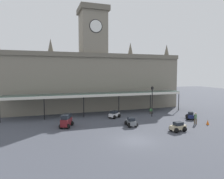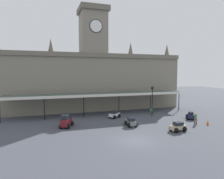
{
  "view_description": "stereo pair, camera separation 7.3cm",
  "coord_description": "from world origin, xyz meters",
  "px_view_note": "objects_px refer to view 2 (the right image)",
  "views": [
    {
      "loc": [
        -9.29,
        -19.74,
        7.42
      ],
      "look_at": [
        0.0,
        8.08,
        4.96
      ],
      "focal_mm": 32.71,
      "sensor_mm": 36.0,
      "label": 1
    },
    {
      "loc": [
        -9.22,
        -19.76,
        7.42
      ],
      "look_at": [
        0.0,
        8.08,
        4.96
      ],
      "focal_mm": 32.71,
      "sensor_mm": 36.0,
      "label": 2
    }
  ],
  "objects_px": {
    "car_maroon_van": "(66,121)",
    "victorian_lamppost": "(152,98)",
    "planter_forecourt_centre": "(151,111)",
    "car_navy_sedan": "(191,116)",
    "traffic_cone": "(208,122)",
    "pedestrian_near_entrance": "(196,118)",
    "car_white_sedan": "(114,115)",
    "car_grey_sedan": "(131,122)",
    "car_beige_sedan": "(178,127)"
  },
  "relations": [
    {
      "from": "car_beige_sedan",
      "to": "victorian_lamppost",
      "type": "bearing_deg",
      "value": 82.16
    },
    {
      "from": "car_grey_sedan",
      "to": "car_navy_sedan",
      "type": "relative_size",
      "value": 0.94
    },
    {
      "from": "car_white_sedan",
      "to": "planter_forecourt_centre",
      "type": "distance_m",
      "value": 7.56
    },
    {
      "from": "car_maroon_van",
      "to": "car_navy_sedan",
      "type": "height_order",
      "value": "car_maroon_van"
    },
    {
      "from": "car_maroon_van",
      "to": "traffic_cone",
      "type": "xyz_separation_m",
      "value": [
        19.22,
        -5.05,
        -0.45
      ]
    },
    {
      "from": "car_navy_sedan",
      "to": "planter_forecourt_centre",
      "type": "distance_m",
      "value": 6.95
    },
    {
      "from": "car_navy_sedan",
      "to": "traffic_cone",
      "type": "height_order",
      "value": "car_navy_sedan"
    },
    {
      "from": "car_white_sedan",
      "to": "car_grey_sedan",
      "type": "bearing_deg",
      "value": -84.58
    },
    {
      "from": "car_white_sedan",
      "to": "victorian_lamppost",
      "type": "bearing_deg",
      "value": -9.7
    },
    {
      "from": "car_white_sedan",
      "to": "traffic_cone",
      "type": "height_order",
      "value": "car_white_sedan"
    },
    {
      "from": "pedestrian_near_entrance",
      "to": "victorian_lamppost",
      "type": "distance_m",
      "value": 7.64
    },
    {
      "from": "car_white_sedan",
      "to": "car_maroon_van",
      "type": "distance_m",
      "value": 8.69
    },
    {
      "from": "victorian_lamppost",
      "to": "car_maroon_van",
      "type": "bearing_deg",
      "value": -171.23
    },
    {
      "from": "car_grey_sedan",
      "to": "car_navy_sedan",
      "type": "xyz_separation_m",
      "value": [
        10.76,
        0.93,
        0.0
      ]
    },
    {
      "from": "car_navy_sedan",
      "to": "traffic_cone",
      "type": "distance_m",
      "value": 3.75
    },
    {
      "from": "car_navy_sedan",
      "to": "car_beige_sedan",
      "type": "bearing_deg",
      "value": -140.13
    },
    {
      "from": "car_maroon_van",
      "to": "planter_forecourt_centre",
      "type": "height_order",
      "value": "car_maroon_van"
    },
    {
      "from": "car_grey_sedan",
      "to": "planter_forecourt_centre",
      "type": "bearing_deg",
      "value": 44.17
    },
    {
      "from": "car_maroon_van",
      "to": "victorian_lamppost",
      "type": "xyz_separation_m",
      "value": [
        14.36,
        2.22,
        2.38
      ]
    },
    {
      "from": "traffic_cone",
      "to": "victorian_lamppost",
      "type": "bearing_deg",
      "value": 123.8
    },
    {
      "from": "car_white_sedan",
      "to": "traffic_cone",
      "type": "distance_m",
      "value": 13.96
    },
    {
      "from": "car_maroon_van",
      "to": "car_navy_sedan",
      "type": "xyz_separation_m",
      "value": [
        19.32,
        -1.31,
        -0.3
      ]
    },
    {
      "from": "victorian_lamppost",
      "to": "planter_forecourt_centre",
      "type": "height_order",
      "value": "victorian_lamppost"
    },
    {
      "from": "car_beige_sedan",
      "to": "traffic_cone",
      "type": "xyz_separation_m",
      "value": [
        6.06,
        1.4,
        -0.15
      ]
    },
    {
      "from": "car_navy_sedan",
      "to": "traffic_cone",
      "type": "xyz_separation_m",
      "value": [
        -0.1,
        -3.74,
        -0.15
      ]
    },
    {
      "from": "car_beige_sedan",
      "to": "planter_forecourt_centre",
      "type": "bearing_deg",
      "value": 78.0
    },
    {
      "from": "car_navy_sedan",
      "to": "planter_forecourt_centre",
      "type": "relative_size",
      "value": 2.34
    },
    {
      "from": "car_beige_sedan",
      "to": "car_white_sedan",
      "type": "bearing_deg",
      "value": 117.78
    },
    {
      "from": "car_maroon_van",
      "to": "victorian_lamppost",
      "type": "relative_size",
      "value": 0.5
    },
    {
      "from": "car_grey_sedan",
      "to": "car_navy_sedan",
      "type": "height_order",
      "value": "same"
    },
    {
      "from": "planter_forecourt_centre",
      "to": "car_grey_sedan",
      "type": "bearing_deg",
      "value": -135.83
    },
    {
      "from": "car_white_sedan",
      "to": "car_navy_sedan",
      "type": "height_order",
      "value": "same"
    },
    {
      "from": "planter_forecourt_centre",
      "to": "victorian_lamppost",
      "type": "bearing_deg",
      "value": -116.41
    },
    {
      "from": "car_grey_sedan",
      "to": "car_navy_sedan",
      "type": "distance_m",
      "value": 10.8
    },
    {
      "from": "car_maroon_van",
      "to": "victorian_lamppost",
      "type": "bearing_deg",
      "value": 8.77
    },
    {
      "from": "traffic_cone",
      "to": "pedestrian_near_entrance",
      "type": "bearing_deg",
      "value": 149.81
    },
    {
      "from": "pedestrian_near_entrance",
      "to": "traffic_cone",
      "type": "xyz_separation_m",
      "value": [
        1.43,
        -0.83,
        -0.55
      ]
    },
    {
      "from": "car_white_sedan",
      "to": "pedestrian_near_entrance",
      "type": "relative_size",
      "value": 1.35
    },
    {
      "from": "car_grey_sedan",
      "to": "car_beige_sedan",
      "type": "relative_size",
      "value": 0.99
    },
    {
      "from": "pedestrian_near_entrance",
      "to": "car_beige_sedan",
      "type": "bearing_deg",
      "value": -154.29
    },
    {
      "from": "car_maroon_van",
      "to": "planter_forecourt_centre",
      "type": "xyz_separation_m",
      "value": [
        15.5,
        4.5,
        -0.32
      ]
    },
    {
      "from": "victorian_lamppost",
      "to": "planter_forecourt_centre",
      "type": "bearing_deg",
      "value": 63.59
    },
    {
      "from": "car_maroon_van",
      "to": "traffic_cone",
      "type": "relative_size",
      "value": 3.63
    },
    {
      "from": "car_grey_sedan",
      "to": "pedestrian_near_entrance",
      "type": "distance_m",
      "value": 9.45
    },
    {
      "from": "pedestrian_near_entrance",
      "to": "victorian_lamppost",
      "type": "bearing_deg",
      "value": 118.09
    },
    {
      "from": "car_beige_sedan",
      "to": "planter_forecourt_centre",
      "type": "relative_size",
      "value": 2.22
    },
    {
      "from": "pedestrian_near_entrance",
      "to": "traffic_cone",
      "type": "height_order",
      "value": "pedestrian_near_entrance"
    },
    {
      "from": "car_grey_sedan",
      "to": "traffic_cone",
      "type": "distance_m",
      "value": 11.03
    },
    {
      "from": "car_white_sedan",
      "to": "victorian_lamppost",
      "type": "xyz_separation_m",
      "value": [
        6.33,
        -1.08,
        2.69
      ]
    },
    {
      "from": "car_maroon_van",
      "to": "car_beige_sedan",
      "type": "distance_m",
      "value": 14.66
    }
  ]
}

